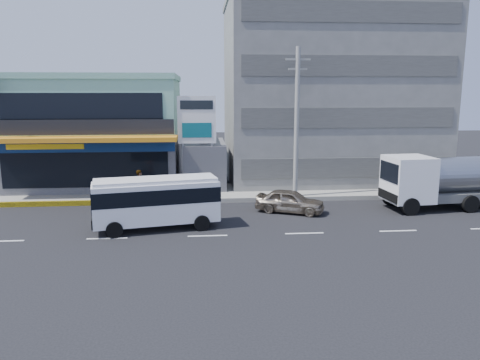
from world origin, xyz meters
The scene contains 12 objects.
ground centered at (0.00, 0.00, 0.00)m, with size 120.00×120.00×0.00m, color black.
sidewalk centered at (5.00, 9.50, 0.15)m, with size 70.00×5.00×0.30m, color gray.
shop_building centered at (-8.00, 13.95, 4.00)m, with size 12.40×11.70×8.00m.
concrete_building centered at (10.00, 15.00, 7.00)m, with size 16.00×12.00×14.00m, color gray.
gap_structure centered at (0.00, 12.00, 1.75)m, with size 3.00×6.00×3.50m, color #404045.
satellite_dish centered at (0.00, 11.00, 3.58)m, with size 1.50×1.50×0.15m, color slate.
billboard centered at (-0.50, 9.20, 4.93)m, with size 2.60×0.18×6.90m.
utility_pole_near centered at (6.00, 7.40, 5.15)m, with size 1.60×0.30×10.00m.
minibus centered at (-2.65, 1.50, 1.63)m, with size 6.81×3.33×2.73m.
sedan centered at (5.05, 4.27, 0.70)m, with size 1.66×4.12×1.40m, color tan.
tanker_truck centered at (14.91, 4.45, 1.78)m, with size 8.61×3.34×3.32m.
motorcycle_rider centered at (-4.00, 5.68, 0.82)m, with size 2.00×0.86×2.49m.
Camera 1 is at (-0.29, -22.79, 7.25)m, focal length 35.00 mm.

